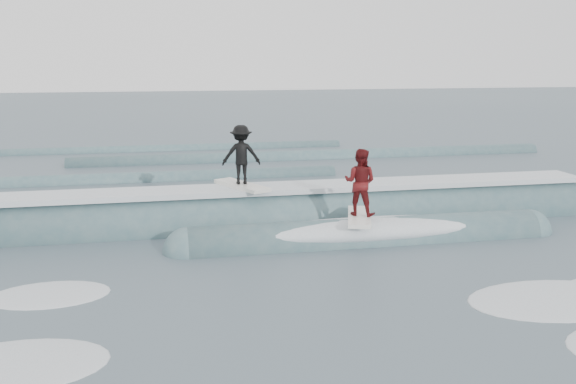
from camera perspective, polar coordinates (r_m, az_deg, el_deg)
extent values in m
plane|color=#394954|center=(11.69, 5.99, -11.11)|extent=(160.00, 160.00, 0.00)
cylinder|color=#3C5D66|center=(17.97, -0.66, -2.79)|extent=(21.77, 1.87, 1.87)
cylinder|color=#3C5D66|center=(16.37, 7.06, -4.35)|extent=(9.00, 1.20, 1.20)
sphere|color=#3C5D66|center=(15.55, -8.90, -5.29)|extent=(1.20, 1.20, 1.20)
sphere|color=#3C5D66|center=(18.30, 20.55, -3.29)|extent=(1.20, 1.20, 1.20)
cube|color=white|center=(17.74, -0.66, 0.35)|extent=(18.00, 1.30, 0.14)
ellipsoid|color=white|center=(16.29, 7.09, -3.34)|extent=(7.60, 1.30, 0.60)
cube|color=silver|center=(17.55, -4.14, 0.59)|extent=(1.37, 2.04, 0.10)
imported|color=black|center=(17.40, -4.18, 3.34)|extent=(1.08, 0.67, 1.60)
cube|color=white|center=(16.13, 6.34, -2.19)|extent=(1.12, 2.07, 0.10)
imported|color=#530F10|center=(15.94, 6.42, 0.88)|extent=(1.02, 0.97, 1.67)
ellipsoid|color=white|center=(13.53, -20.45, -8.56)|extent=(2.39, 1.63, 0.10)
ellipsoid|color=white|center=(13.47, 22.69, -8.83)|extent=(3.44, 2.35, 0.10)
ellipsoid|color=white|center=(10.83, -23.34, -14.01)|extent=(3.49, 2.38, 0.10)
cylinder|color=#3C5D66|center=(24.98, -21.03, 0.59)|extent=(22.00, 0.70, 0.70)
cylinder|color=#3C5D66|center=(29.50, 2.55, 3.00)|extent=(22.00, 0.80, 0.80)
cylinder|color=#3C5D66|center=(32.58, -14.47, 3.48)|extent=(22.00, 0.60, 0.60)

